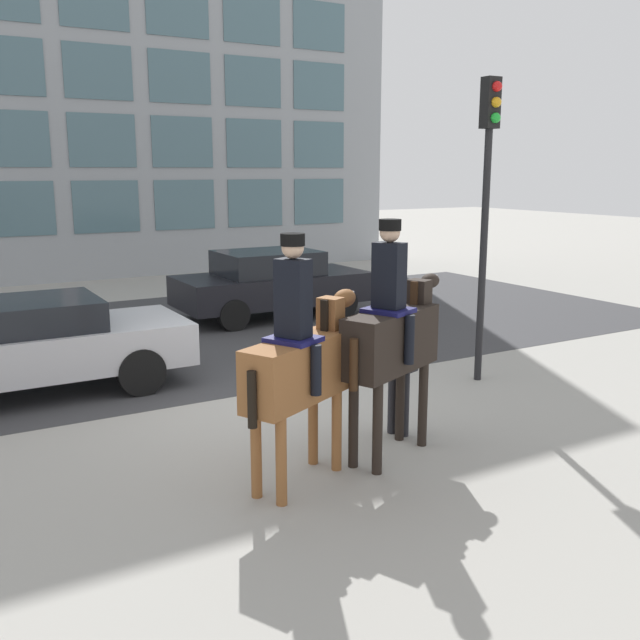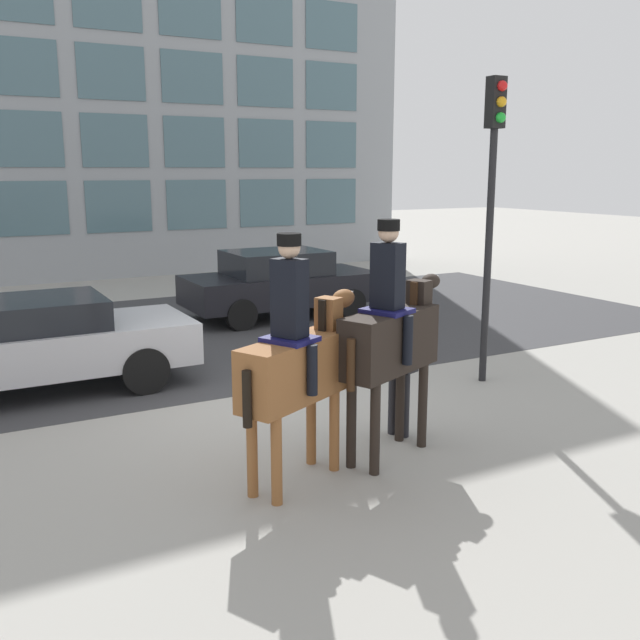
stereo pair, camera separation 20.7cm
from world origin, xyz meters
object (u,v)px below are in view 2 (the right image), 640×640
(street_car_far_lane, at_px, (280,283))
(traffic_light, at_px, (492,185))
(pedestrian_bystander, at_px, (400,358))
(mounted_horse_companion, at_px, (391,335))
(street_car_near_lane, at_px, (29,343))
(mounted_horse_lead, at_px, (296,361))

(street_car_far_lane, xyz_separation_m, traffic_light, (0.65, -5.97, 2.22))
(pedestrian_bystander, distance_m, traffic_light, 3.45)
(mounted_horse_companion, bearing_deg, street_car_far_lane, 50.00)
(street_car_near_lane, bearing_deg, mounted_horse_companion, -53.81)
(mounted_horse_companion, relative_size, traffic_light, 0.60)
(mounted_horse_companion, xyz_separation_m, street_car_near_lane, (-3.27, 4.46, -0.66))
(street_car_near_lane, relative_size, street_car_far_lane, 1.09)
(mounted_horse_lead, relative_size, pedestrian_bystander, 1.56)
(street_car_far_lane, bearing_deg, mounted_horse_companion, -106.50)
(mounted_horse_lead, xyz_separation_m, pedestrian_bystander, (1.68, 0.59, -0.33))
(pedestrian_bystander, height_order, street_car_far_lane, pedestrian_bystander)
(traffic_light, bearing_deg, street_car_near_lane, 156.49)
(street_car_near_lane, relative_size, traffic_light, 1.02)
(pedestrian_bystander, bearing_deg, traffic_light, -172.07)
(mounted_horse_companion, xyz_separation_m, street_car_far_lane, (2.29, 7.73, -0.64))
(street_car_far_lane, bearing_deg, traffic_light, -83.81)
(mounted_horse_companion, relative_size, pedestrian_bystander, 1.62)
(mounted_horse_lead, relative_size, street_car_near_lane, 0.57)
(mounted_horse_lead, relative_size, mounted_horse_companion, 0.97)
(street_car_far_lane, bearing_deg, street_car_near_lane, -149.53)
(mounted_horse_companion, distance_m, street_car_near_lane, 5.57)
(mounted_horse_lead, distance_m, street_car_far_lane, 8.62)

